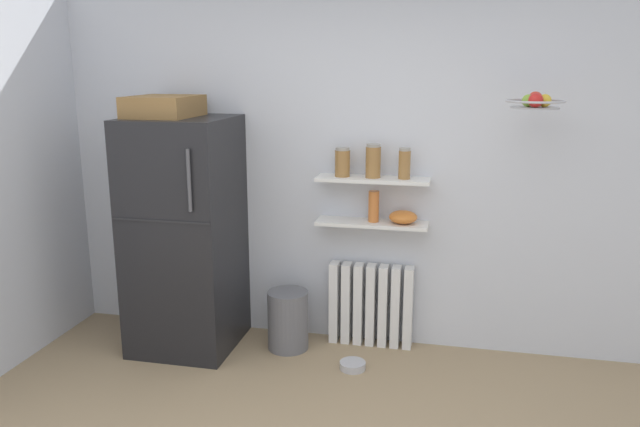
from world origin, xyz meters
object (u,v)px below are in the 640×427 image
(radiator, at_px, (371,305))
(pet_food_bowl, at_px, (353,365))
(storage_jar_0, at_px, (342,162))
(shelf_bowl, at_px, (403,217))
(storage_jar_1, at_px, (373,161))
(trash_bin, at_px, (288,320))
(storage_jar_2, at_px, (404,164))
(refrigerator, at_px, (184,230))
(vase, at_px, (374,206))
(hanging_fruit_basket, at_px, (536,102))

(radiator, xyz_separation_m, pet_food_bowl, (-0.06, -0.42, -0.28))
(storage_jar_0, distance_m, shelf_bowl, 0.57)
(storage_jar_1, xyz_separation_m, trash_bin, (-0.57, -0.17, -1.15))
(trash_bin, distance_m, pet_food_bowl, 0.59)
(storage_jar_2, bearing_deg, refrigerator, -170.73)
(radiator, bearing_deg, storage_jar_1, -90.00)
(trash_bin, bearing_deg, refrigerator, -174.08)
(vase, relative_size, shelf_bowl, 1.12)
(storage_jar_2, bearing_deg, radiator, 172.03)
(radiator, bearing_deg, storage_jar_2, -7.97)
(radiator, height_order, storage_jar_0, storage_jar_0)
(refrigerator, bearing_deg, pet_food_bowl, -6.55)
(radiator, distance_m, vase, 0.75)
(vase, relative_size, pet_food_bowl, 1.24)
(storage_jar_0, height_order, hanging_fruit_basket, hanging_fruit_basket)
(trash_bin, bearing_deg, storage_jar_2, 12.34)
(refrigerator, xyz_separation_m, storage_jar_2, (1.52, 0.25, 0.49))
(trash_bin, bearing_deg, hanging_fruit_basket, -2.46)
(radiator, relative_size, storage_jar_2, 2.86)
(pet_food_bowl, bearing_deg, shelf_bowl, 54.79)
(storage_jar_2, distance_m, shelf_bowl, 0.37)
(storage_jar_1, xyz_separation_m, hanging_fruit_basket, (1.01, -0.24, 0.43))
(vase, bearing_deg, radiator, 107.99)
(storage_jar_2, distance_m, pet_food_bowl, 1.42)
(shelf_bowl, distance_m, hanging_fruit_basket, 1.16)
(refrigerator, relative_size, pet_food_bowl, 10.20)
(radiator, distance_m, storage_jar_1, 1.07)
(storage_jar_1, bearing_deg, vase, 0.00)
(radiator, height_order, storage_jar_1, storage_jar_1)
(storage_jar_0, relative_size, hanging_fruit_basket, 0.58)
(storage_jar_0, relative_size, shelf_bowl, 1.04)
(refrigerator, bearing_deg, storage_jar_2, 9.27)
(vase, bearing_deg, storage_jar_1, -180.00)
(refrigerator, bearing_deg, hanging_fruit_basket, 0.21)
(hanging_fruit_basket, bearing_deg, storage_jar_1, 166.57)
(radiator, distance_m, storage_jar_2, 1.08)
(refrigerator, xyz_separation_m, hanging_fruit_basket, (2.31, 0.01, 0.93))
(storage_jar_2, xyz_separation_m, pet_food_bowl, (-0.27, -0.39, -1.33))
(hanging_fruit_basket, bearing_deg, trash_bin, 177.54)
(refrigerator, xyz_separation_m, pet_food_bowl, (1.25, -0.14, -0.84))
(refrigerator, distance_m, trash_bin, 0.98)
(storage_jar_1, bearing_deg, storage_jar_0, 180.00)
(storage_jar_0, bearing_deg, trash_bin, -154.38)
(trash_bin, bearing_deg, storage_jar_0, 25.62)
(trash_bin, relative_size, pet_food_bowl, 2.44)
(storage_jar_2, height_order, vase, storage_jar_2)
(storage_jar_1, xyz_separation_m, pet_food_bowl, (-0.06, -0.39, -1.34))
(vase, height_order, shelf_bowl, vase)
(hanging_fruit_basket, bearing_deg, refrigerator, -179.79)
(refrigerator, height_order, radiator, refrigerator)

